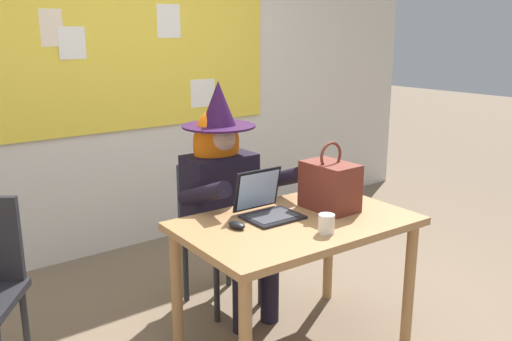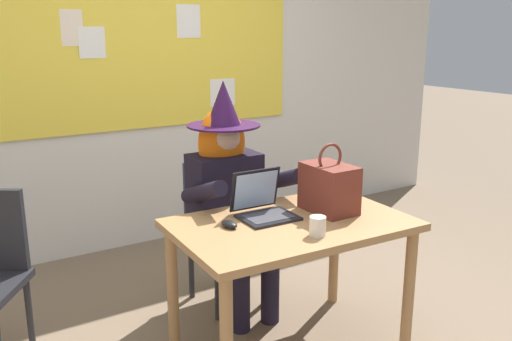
{
  "view_description": "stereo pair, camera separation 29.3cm",
  "coord_description": "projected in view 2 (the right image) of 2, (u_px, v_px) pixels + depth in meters",
  "views": [
    {
      "loc": [
        -1.85,
        -2.03,
        1.7
      ],
      "look_at": [
        -0.05,
        0.29,
        0.94
      ],
      "focal_mm": 38.4,
      "sensor_mm": 36.0,
      "label": 1
    },
    {
      "loc": [
        -1.61,
        -2.2,
        1.7
      ],
      "look_at": [
        -0.05,
        0.29,
        0.94
      ],
      "focal_mm": 38.4,
      "sensor_mm": 36.0,
      "label": 2
    }
  ],
  "objects": [
    {
      "name": "person_costumed",
      "position": [
        229.0,
        185.0,
        3.31
      ],
      "size": [
        0.6,
        0.69,
        1.41
      ],
      "rotation": [
        0.0,
        0.0,
        -1.6
      ],
      "color": "black",
      "rests_on": "ground"
    },
    {
      "name": "coffee_mug",
      "position": [
        318.0,
        226.0,
        2.61
      ],
      "size": [
        0.08,
        0.08,
        0.09
      ],
      "primitive_type": "cylinder",
      "color": "silver",
      "rests_on": "desk_main"
    },
    {
      "name": "desk_main",
      "position": [
        291.0,
        239.0,
        2.84
      ],
      "size": [
        1.23,
        0.81,
        0.74
      ],
      "rotation": [
        0.0,
        0.0,
        -0.04
      ],
      "color": "#A37547",
      "rests_on": "ground"
    },
    {
      "name": "handbag",
      "position": [
        329.0,
        187.0,
        2.94
      ],
      "size": [
        0.2,
        0.3,
        0.38
      ],
      "rotation": [
        0.0,
        0.0,
        -0.24
      ],
      "color": "maroon",
      "rests_on": "desk_main"
    },
    {
      "name": "wall_back_bulletin",
      "position": [
        152.0,
        64.0,
        4.26
      ],
      "size": [
        6.14,
        2.13,
        2.86
      ],
      "color": "silver",
      "rests_on": "ground"
    },
    {
      "name": "computer_mouse",
      "position": [
        229.0,
        224.0,
        2.73
      ],
      "size": [
        0.07,
        0.11,
        0.03
      ],
      "primitive_type": "ellipsoid",
      "rotation": [
        0.0,
        0.0,
        0.13
      ],
      "color": "black",
      "rests_on": "desk_main"
    },
    {
      "name": "chair_at_desk",
      "position": [
        220.0,
        223.0,
        3.48
      ],
      "size": [
        0.43,
        0.43,
        0.9
      ],
      "rotation": [
        0.0,
        0.0,
        -1.54
      ],
      "color": "#2D3347",
      "rests_on": "ground"
    },
    {
      "name": "laptop",
      "position": [
        263.0,
        206.0,
        2.89
      ],
      "size": [
        0.29,
        0.29,
        0.24
      ],
      "rotation": [
        0.0,
        0.0,
        -0.03
      ],
      "color": "black",
      "rests_on": "desk_main"
    }
  ]
}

